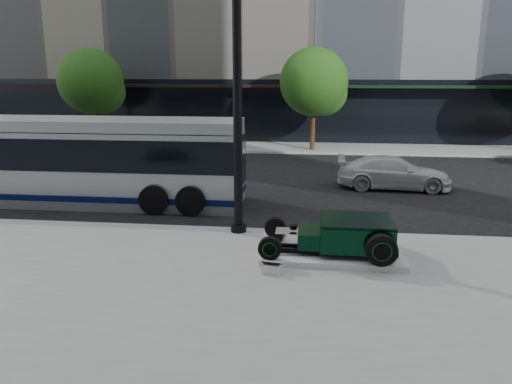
# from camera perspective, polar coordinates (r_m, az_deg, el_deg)

# --- Properties ---
(ground) EXTENTS (120.00, 120.00, 0.00)m
(ground) POSITION_cam_1_polar(r_m,az_deg,el_deg) (16.24, 2.51, -2.45)
(ground) COLOR black
(ground) RESTS_ON ground
(sidewalk_far) EXTENTS (70.00, 4.00, 0.12)m
(sidewalk_far) POSITION_cam_1_polar(r_m,az_deg,el_deg) (29.91, 4.51, 5.08)
(sidewalk_far) COLOR gray
(sidewalk_far) RESTS_ON ground
(street_trees) EXTENTS (29.80, 3.80, 5.70)m
(street_trees) POSITION_cam_1_polar(r_m,az_deg,el_deg) (28.64, 6.91, 12.10)
(street_trees) COLOR black
(street_trees) RESTS_ON sidewalk_far
(display_plinth) EXTENTS (3.40, 1.80, 0.15)m
(display_plinth) POSITION_cam_1_polar(r_m,az_deg,el_deg) (12.36, 8.66, -6.90)
(display_plinth) COLOR silver
(display_plinth) RESTS_ON sidewalk_near
(hot_rod) EXTENTS (3.22, 2.00, 0.81)m
(hot_rod) POSITION_cam_1_polar(r_m,az_deg,el_deg) (12.21, 10.31, -4.73)
(hot_rod) COLOR black
(hot_rod) RESTS_ON display_plinth
(info_plaque) EXTENTS (0.44, 0.36, 0.31)m
(info_plaque) POSITION_cam_1_polar(r_m,az_deg,el_deg) (11.23, 1.81, -8.64)
(info_plaque) COLOR silver
(info_plaque) RESTS_ON sidewalk_near
(lamppost) EXTENTS (0.44, 0.44, 7.97)m
(lamppost) POSITION_cam_1_polar(r_m,az_deg,el_deg) (13.39, -2.14, 10.66)
(lamppost) COLOR black
(lamppost) RESTS_ON sidewalk_near
(transit_bus) EXTENTS (12.12, 2.88, 2.92)m
(transit_bus) POSITION_cam_1_polar(r_m,az_deg,el_deg) (18.60, -20.45, 3.46)
(transit_bus) COLOR #A3A7AC
(transit_bus) RESTS_ON ground
(white_sedan) EXTENTS (4.43, 1.98, 1.26)m
(white_sedan) POSITION_cam_1_polar(r_m,az_deg,el_deg) (20.27, 15.45, 2.15)
(white_sedan) COLOR silver
(white_sedan) RESTS_ON ground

